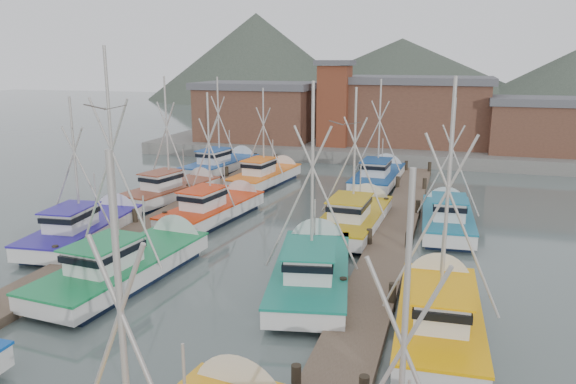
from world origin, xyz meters
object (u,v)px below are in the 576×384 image
(lookout_tower, at_px, (334,103))
(boat_4, at_px, (132,263))
(boat_8, at_px, (217,208))
(boat_12, at_px, (268,175))

(lookout_tower, xyz_separation_m, boat_4, (-1.97, -34.84, -4.86))
(lookout_tower, relative_size, boat_4, 0.75)
(boat_4, xyz_separation_m, boat_8, (-0.21, 10.20, -0.01))
(boat_8, bearing_deg, boat_4, -80.82)
(lookout_tower, distance_m, boat_4, 35.23)
(lookout_tower, distance_m, boat_8, 25.21)
(lookout_tower, height_order, boat_12, lookout_tower)
(boat_4, relative_size, boat_12, 1.24)
(lookout_tower, height_order, boat_4, boat_4)
(boat_4, height_order, boat_8, boat_4)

